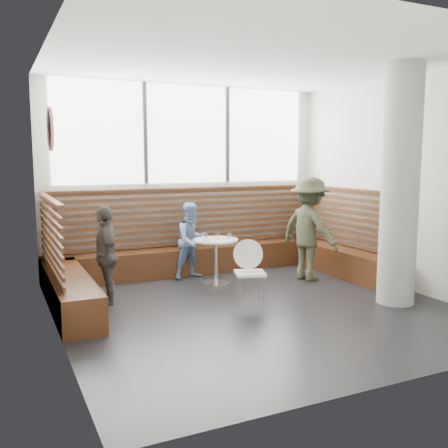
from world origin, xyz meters
name	(u,v)px	position (x,y,z in m)	size (l,w,h in m)	color
room	(257,187)	(0.00, 0.00, 1.60)	(5.00, 5.00, 3.20)	silver
booth	(204,254)	(0.00, 1.77, 0.41)	(5.00, 2.50, 1.44)	#3A1E0E
concrete_column	(400,186)	(1.85, -0.60, 1.60)	(0.50, 0.50, 3.20)	gray
wall_art	(50,129)	(-2.46, 0.40, 2.30)	(0.50, 0.50, 0.03)	white
cafe_table	(216,252)	(0.03, 1.37, 0.51)	(0.69, 0.69, 0.71)	silver
cafe_chair	(248,267)	(0.02, 0.26, 0.50)	(0.41, 0.40, 0.86)	white
adult_man	(309,229)	(1.52, 1.00, 0.83)	(1.08, 0.62, 1.67)	#3A3F2A
child_back	(192,241)	(-0.16, 1.90, 0.62)	(0.61, 0.47, 1.25)	#6A88B9
child_left	(106,255)	(-1.75, 1.03, 0.67)	(0.79, 0.33, 1.34)	#44423E
plate_near	(208,239)	(-0.08, 1.42, 0.72)	(0.19, 0.19, 0.01)	white
plate_far	(217,237)	(0.14, 1.54, 0.72)	(0.19, 0.19, 0.01)	white
glass_left	(205,238)	(-0.19, 1.26, 0.77)	(0.07, 0.07, 0.11)	white
glass_mid	(217,236)	(0.03, 1.31, 0.77)	(0.07, 0.07, 0.11)	white
glass_right	(229,235)	(0.25, 1.34, 0.76)	(0.06, 0.06, 0.10)	white
menu_card	(222,241)	(0.04, 1.15, 0.72)	(0.19, 0.13, 0.00)	#A5C64C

